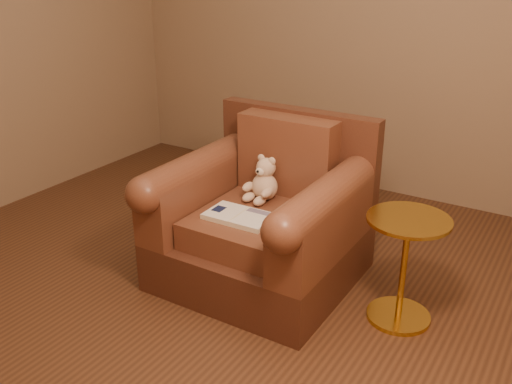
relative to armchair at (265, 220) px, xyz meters
The scene contains 5 objects.
floor 0.55m from the armchair, 116.24° to the right, with size 4.00×4.00×0.00m, color #512F1B.
armchair is the anchor object (origin of this frame).
teddy_bear 0.21m from the armchair, 126.40° to the left, with size 0.19×0.22×0.27m.
guidebook 0.24m from the armchair, 99.30° to the right, with size 0.37×0.23×0.03m.
side_table 0.83m from the armchair, ahead, with size 0.41×0.41×0.58m.
Camera 1 is at (1.69, -2.16, 1.77)m, focal length 40.00 mm.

